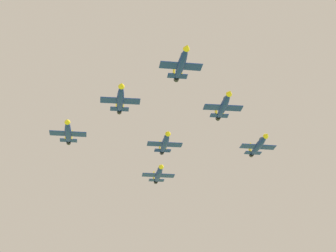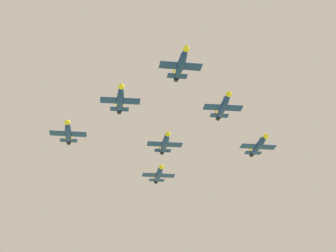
% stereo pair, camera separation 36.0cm
% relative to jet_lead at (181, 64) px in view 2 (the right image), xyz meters
% --- Properties ---
extents(jet_lead, '(16.74, 12.93, 3.97)m').
position_rel_jet_lead_xyz_m(jet_lead, '(0.00, 0.00, 0.00)').
color(jet_lead, navy).
extents(jet_left_wingman, '(16.62, 13.43, 4.00)m').
position_rel_jet_lead_xyz_m(jet_left_wingman, '(5.91, -22.57, -3.02)').
color(jet_left_wingman, navy).
extents(jet_right_wingman, '(16.71, 13.49, 4.02)m').
position_rel_jet_lead_xyz_m(jet_right_wingman, '(23.23, 2.20, -2.59)').
color(jet_right_wingman, navy).
extents(jet_left_outer, '(16.72, 12.90, 3.96)m').
position_rel_jet_lead_xyz_m(jet_left_outer, '(11.81, -45.14, -7.67)').
color(jet_left_outer, navy).
extents(jet_right_outer, '(16.66, 13.09, 3.97)m').
position_rel_jet_lead_xyz_m(jet_right_outer, '(46.45, 4.39, -6.31)').
color(jet_right_outer, navy).
extents(jet_slot_rear, '(16.11, 12.76, 3.85)m').
position_rel_jet_lead_xyz_m(jet_slot_rear, '(29.13, -20.38, -8.38)').
color(jet_slot_rear, navy).
extents(jet_trailing, '(16.06, 12.60, 3.83)m').
position_rel_jet_lead_xyz_m(jet_trailing, '(43.70, -30.56, -12.66)').
color(jet_trailing, navy).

